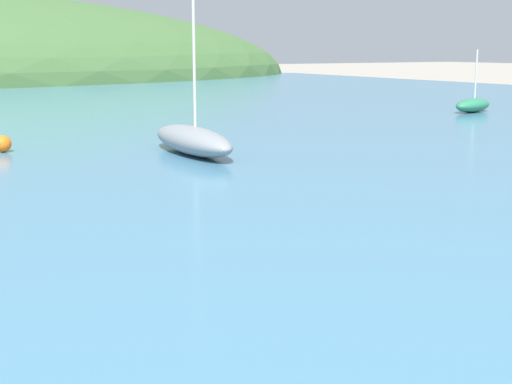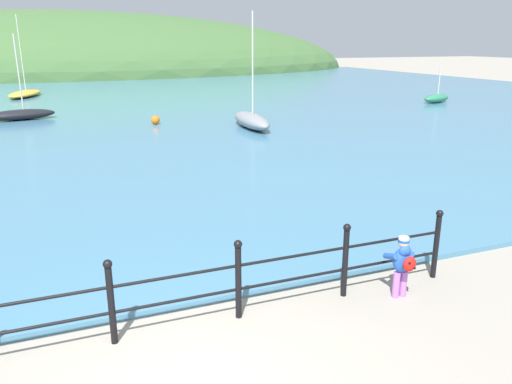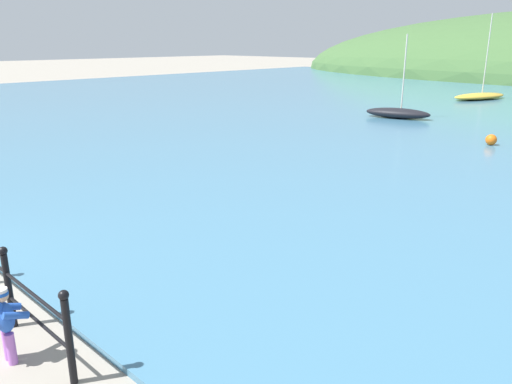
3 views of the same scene
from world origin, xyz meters
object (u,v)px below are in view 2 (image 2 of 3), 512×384
(boat_nearest_quay, at_px, (25,93))
(boat_mid_harbor, at_px, (21,114))
(boat_green_fishing, at_px, (437,98))
(child_in_coat, at_px, (403,262))
(boat_red_dinghy, at_px, (251,120))
(mooring_buoy, at_px, (155,120))

(boat_nearest_quay, bearing_deg, boat_mid_harbor, -88.57)
(boat_mid_harbor, distance_m, boat_green_fishing, 24.21)
(child_in_coat, bearing_deg, boat_green_fishing, 48.21)
(boat_red_dinghy, xyz_separation_m, boat_nearest_quay, (-10.09, 18.04, -0.12))
(child_in_coat, xyz_separation_m, boat_red_dinghy, (3.33, 15.17, -0.16))
(child_in_coat, height_order, boat_green_fishing, boat_green_fishing)
(boat_red_dinghy, distance_m, mooring_buoy, 4.62)
(child_in_coat, height_order, mooring_buoy, child_in_coat)
(child_in_coat, bearing_deg, boat_mid_harbor, 106.69)
(child_in_coat, distance_m, boat_nearest_quay, 33.89)
(child_in_coat, distance_m, boat_green_fishing, 26.54)
(boat_mid_harbor, bearing_deg, boat_green_fishing, -4.18)
(mooring_buoy, bearing_deg, boat_mid_harbor, 147.37)
(boat_red_dinghy, height_order, mooring_buoy, boat_red_dinghy)
(boat_nearest_quay, bearing_deg, child_in_coat, -78.50)
(boat_mid_harbor, relative_size, boat_nearest_quay, 0.75)
(boat_mid_harbor, bearing_deg, boat_nearest_quay, 91.43)
(boat_mid_harbor, bearing_deg, child_in_coat, -73.31)
(boat_mid_harbor, relative_size, boat_green_fishing, 1.64)
(child_in_coat, bearing_deg, boat_nearest_quay, 101.50)
(boat_mid_harbor, bearing_deg, mooring_buoy, -32.63)
(boat_green_fishing, bearing_deg, boat_nearest_quay, 151.22)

